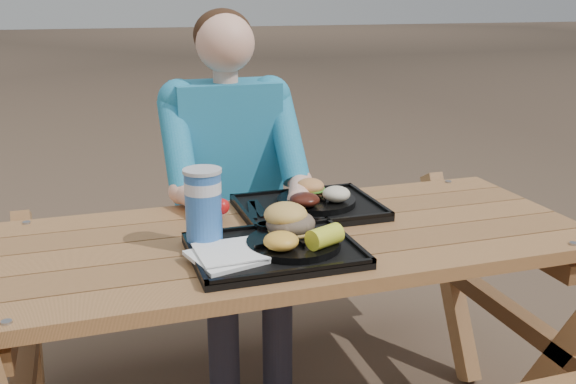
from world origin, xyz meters
name	(u,v)px	position (x,y,z in m)	size (l,w,h in m)	color
picnic_table	(288,345)	(0.00, 0.00, 0.38)	(1.80, 1.49, 0.75)	#999999
tray_near	(274,252)	(-0.09, -0.15, 0.76)	(0.45, 0.35, 0.02)	black
tray_far	(309,209)	(0.13, 0.17, 0.76)	(0.45, 0.35, 0.02)	black
plate_near	(294,243)	(-0.03, -0.15, 0.78)	(0.26, 0.26, 0.02)	black
plate_far	(316,201)	(0.16, 0.18, 0.78)	(0.26, 0.26, 0.02)	black
napkin_stack	(227,255)	(-0.23, -0.18, 0.78)	(0.18, 0.18, 0.02)	white
soda_cup	(204,208)	(-0.26, -0.05, 0.87)	(0.10, 0.10, 0.20)	#1650A8
condiment_bbq	(265,228)	(-0.08, -0.03, 0.79)	(0.05, 0.05, 0.03)	black
condiment_mustard	(284,225)	(-0.02, -0.01, 0.78)	(0.05, 0.05, 0.03)	gold
sandwich	(291,210)	(-0.02, -0.10, 0.86)	(0.13, 0.13, 0.13)	#E6AF51
mac_cheese	(281,241)	(-0.09, -0.21, 0.81)	(0.09, 0.09, 0.05)	yellow
corn_cob	(325,237)	(0.03, -0.22, 0.82)	(0.10, 0.10, 0.06)	yellow
cutlery_far	(259,208)	(-0.04, 0.19, 0.77)	(0.03, 0.17, 0.01)	black
burger	(310,183)	(0.15, 0.22, 0.83)	(0.10, 0.10, 0.09)	#D78A4B
baked_beans	(305,200)	(0.09, 0.12, 0.81)	(0.10, 0.10, 0.04)	#41150D
potato_salad	(336,194)	(0.21, 0.13, 0.82)	(0.09, 0.09, 0.05)	#EDE5C8
diner	(229,210)	(-0.05, 0.59, 0.64)	(0.48, 0.84, 1.28)	#1ABBAE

